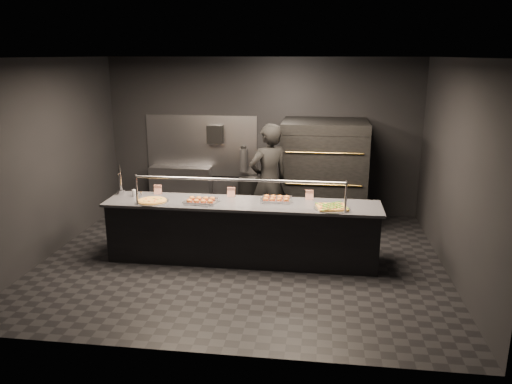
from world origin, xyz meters
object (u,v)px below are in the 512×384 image
towel_dispenser (215,134)px  worker (269,181)px  prep_shelf (181,189)px  trash_bin (250,197)px  pizza_oven (324,173)px  square_pizza (332,207)px  slider_tray_b (276,199)px  slider_tray_a (201,201)px  fire_extinguisher (244,160)px  beer_tap (121,186)px  service_counter (242,231)px  round_pizza (152,201)px

towel_dispenser → worker: 1.84m
prep_shelf → trash_bin: (1.40, -0.15, -0.08)m
pizza_oven → worker: size_ratio=0.98×
square_pizza → trash_bin: size_ratio=0.70×
prep_shelf → slider_tray_b: size_ratio=2.35×
towel_dispenser → slider_tray_a: 2.56m
worker → pizza_oven: bearing=-173.7°
slider_tray_a → square_pizza: slider_tray_a is taller
towel_dispenser → worker: worker is taller
fire_extinguisher → trash_bin: bearing=-57.3°
beer_tap → worker: size_ratio=0.25×
service_counter → trash_bin: 2.18m
round_pizza → trash_bin: round_pizza is taller
slider_tray_a → prep_shelf: bearing=112.6°
round_pizza → slider_tray_b: 1.85m
prep_shelf → round_pizza: 2.53m
slider_tray_a → worker: bearing=53.4°
worker → slider_tray_a: bearing=18.7°
worker → towel_dispenser: bearing=-82.1°
trash_bin → worker: worker is taller
trash_bin → service_counter: bearing=-84.7°
service_counter → prep_shelf: service_counter is taller
fire_extinguisher → trash_bin: fire_extinguisher is taller
prep_shelf → fire_extinguisher: size_ratio=2.38×
beer_tap → pizza_oven: bearing=28.4°
beer_tap → prep_shelf: bearing=80.6°
beer_tap → slider_tray_a: 1.38m
towel_dispenser → fire_extinguisher: 0.74m
pizza_oven → slider_tray_b: (-0.70, -1.75, -0.02)m
slider_tray_b → fire_extinguisher: bearing=110.7°
beer_tap → square_pizza: size_ratio=0.93×
round_pizza → slider_tray_a: size_ratio=0.91×
fire_extinguisher → slider_tray_a: 2.50m
pizza_oven → square_pizza: pizza_oven is taller
service_counter → worker: worker is taller
pizza_oven → prep_shelf: size_ratio=1.59×
worker → round_pizza: bearing=3.2°
round_pizza → worker: 2.04m
service_counter → pizza_oven: 2.30m
round_pizza → pizza_oven: bearing=39.0°
pizza_oven → towel_dispenser: 2.23m
pizza_oven → worker: (-0.92, -0.80, 0.01)m
slider_tray_a → square_pizza: size_ratio=1.03×
pizza_oven → slider_tray_a: (-1.80, -1.98, -0.02)m
trash_bin → slider_tray_a: bearing=-100.1°
prep_shelf → square_pizza: (2.92, -2.45, 0.49)m
pizza_oven → fire_extinguisher: size_ratio=3.78×
beer_tap → square_pizza: bearing=-5.8°
beer_tap → trash_bin: 2.72m
round_pizza → square_pizza: bearing=0.3°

